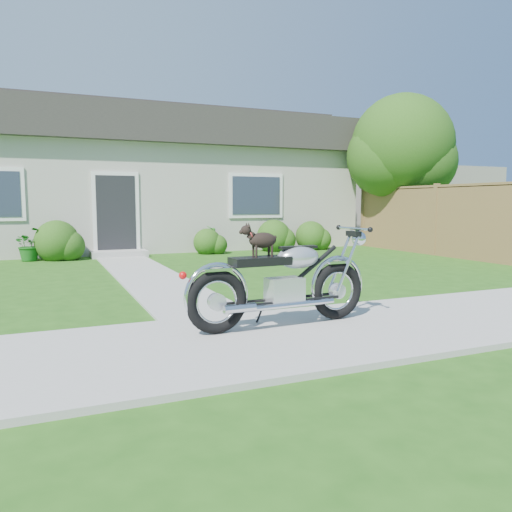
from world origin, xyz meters
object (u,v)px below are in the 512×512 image
(house, at_px, (150,179))
(fence, at_px, (436,220))
(tree_near, at_px, (407,150))
(potted_plant_left, at_px, (30,244))
(potted_plant_right, at_px, (213,240))
(tree_far, at_px, (401,160))
(motorcycle_with_dog, at_px, (284,281))

(house, height_order, fence, house)
(fence, distance_m, tree_near, 2.93)
(fence, height_order, potted_plant_left, fence)
(potted_plant_right, bearing_deg, fence, -27.91)
(tree_far, bearing_deg, potted_plant_left, -172.18)
(tree_near, height_order, motorcycle_with_dog, tree_near)
(house, distance_m, tree_far, 8.99)
(house, relative_size, fence, 1.90)
(fence, xyz_separation_m, potted_plant_right, (-5.29, 2.80, -0.56))
(house, distance_m, motorcycle_with_dog, 11.82)
(potted_plant_left, relative_size, potted_plant_right, 1.06)
(tree_near, height_order, potted_plant_right, tree_near)
(tree_near, bearing_deg, motorcycle_with_dog, -136.44)
(tree_near, xyz_separation_m, tree_far, (1.85, 2.50, -0.05))
(potted_plant_right, bearing_deg, tree_far, 12.33)
(house, bearing_deg, potted_plant_right, -73.57)
(potted_plant_left, distance_m, motorcycle_with_dog, 8.67)
(tree_near, bearing_deg, fence, -107.79)
(fence, relative_size, potted_plant_left, 8.20)
(house, xyz_separation_m, tree_near, (6.94, -4.25, 0.83))
(potted_plant_left, bearing_deg, motorcycle_with_dog, -71.73)
(house, height_order, potted_plant_left, house)
(tree_near, distance_m, potted_plant_left, 10.87)
(house, distance_m, tree_near, 8.18)
(house, xyz_separation_m, potted_plant_left, (-3.59, -3.44, -1.75))
(fence, distance_m, motorcycle_with_dog, 9.01)
(house, xyz_separation_m, tree_far, (8.79, -1.75, 0.78))
(motorcycle_with_dog, bearing_deg, fence, 34.35)
(house, height_order, motorcycle_with_dog, house)
(house, relative_size, tree_far, 2.75)
(potted_plant_right, distance_m, motorcycle_with_dog, 8.45)
(house, distance_m, potted_plant_left, 5.27)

